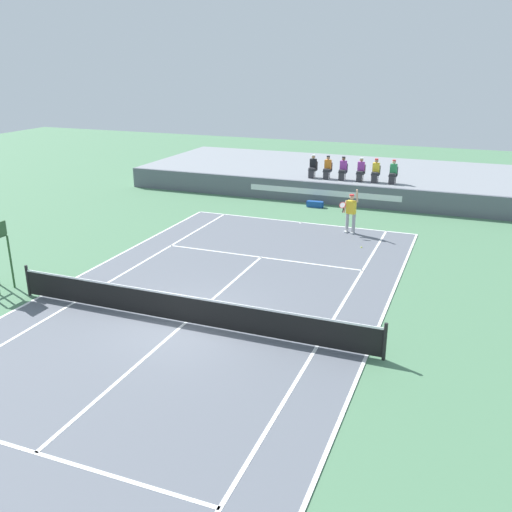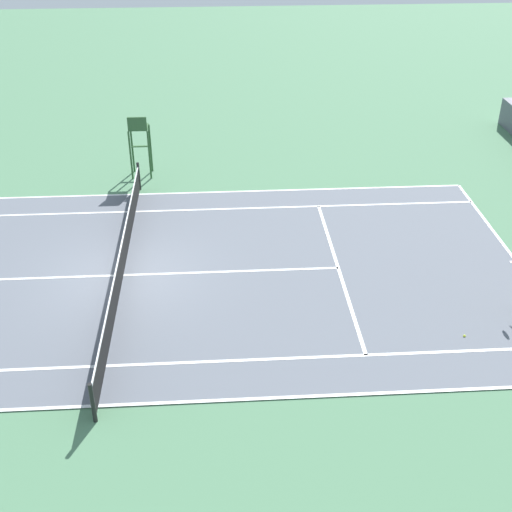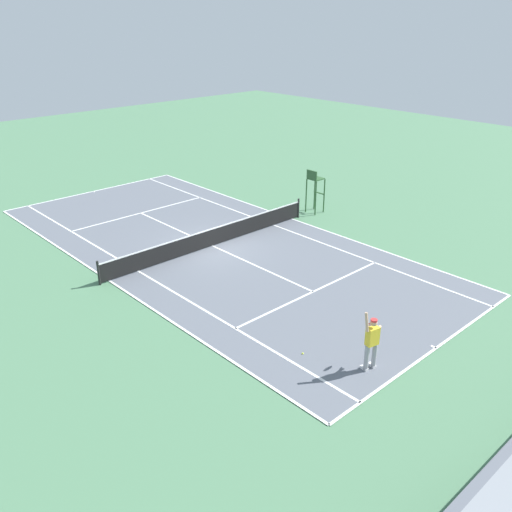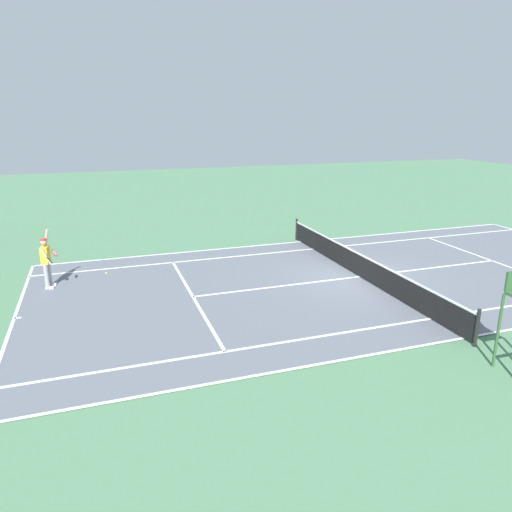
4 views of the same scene
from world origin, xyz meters
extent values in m
plane|color=#4C7A56|center=(0.00, 0.00, 0.00)|extent=(80.00, 80.00, 0.00)
cube|color=slate|center=(0.00, 0.00, 0.01)|extent=(10.98, 23.78, 0.02)
cube|color=white|center=(0.00, 11.89, 0.02)|extent=(10.98, 0.10, 0.01)
cube|color=white|center=(-5.49, 0.00, 0.02)|extent=(0.10, 23.78, 0.01)
cube|color=white|center=(5.49, 0.00, 0.02)|extent=(0.10, 23.78, 0.01)
cube|color=white|center=(-4.11, 0.00, 0.02)|extent=(0.10, 23.78, 0.01)
cube|color=white|center=(4.11, 0.00, 0.02)|extent=(0.10, 23.78, 0.01)
cube|color=white|center=(0.00, 6.40, 0.02)|extent=(8.22, 0.10, 0.01)
cube|color=white|center=(0.00, -6.40, 0.02)|extent=(8.22, 0.10, 0.01)
cube|color=white|center=(0.00, 0.00, 0.02)|extent=(0.10, 12.80, 0.01)
cube|color=white|center=(0.00, 11.79, 0.02)|extent=(0.10, 0.20, 0.01)
cylinder|color=black|center=(-5.94, 0.00, 0.54)|extent=(0.10, 0.10, 1.07)
cylinder|color=black|center=(5.94, 0.00, 0.54)|extent=(0.10, 0.10, 1.07)
cube|color=black|center=(0.00, 0.00, 0.48)|extent=(11.78, 0.02, 0.84)
cube|color=white|center=(0.00, 0.00, 0.90)|extent=(11.78, 0.03, 0.06)
cylinder|color=#9E9EA3|center=(2.74, 11.04, 0.46)|extent=(0.15, 0.15, 0.92)
cylinder|color=#9E9EA3|center=(2.43, 11.10, 0.46)|extent=(0.15, 0.15, 0.92)
cube|color=white|center=(2.73, 10.98, 0.05)|extent=(0.17, 0.30, 0.10)
cube|color=white|center=(2.42, 11.04, 0.05)|extent=(0.17, 0.30, 0.10)
cube|color=yellow|center=(2.59, 11.07, 1.22)|extent=(0.44, 0.32, 0.60)
sphere|color=tan|center=(2.59, 11.07, 1.69)|extent=(0.22, 0.22, 0.22)
cylinder|color=red|center=(2.59, 11.07, 1.78)|extent=(0.21, 0.21, 0.06)
cylinder|color=tan|center=(2.84, 10.99, 1.78)|extent=(0.13, 0.23, 0.61)
cylinder|color=tan|center=(2.31, 11.02, 1.24)|extent=(0.15, 0.34, 0.56)
cylinder|color=black|center=(2.25, 10.91, 1.11)|extent=(0.07, 0.19, 0.25)
torus|color=red|center=(2.25, 10.74, 1.37)|extent=(0.34, 0.25, 0.26)
cylinder|color=silver|center=(2.25, 10.74, 1.37)|extent=(0.30, 0.21, 0.22)
sphere|color=#D1E533|center=(3.52, 9.09, 0.03)|extent=(0.07, 0.07, 0.07)
cylinder|color=#2D562D|center=(-6.93, 0.35, 0.95)|extent=(0.07, 0.07, 1.90)
camera|label=1|loc=(7.62, -13.58, 7.58)|focal=39.62mm
camera|label=2|loc=(17.07, 2.83, 10.80)|focal=47.57mm
camera|label=3|loc=(14.96, 19.19, 10.31)|focal=38.69mm
camera|label=4|loc=(-14.90, 9.24, 5.94)|focal=33.34mm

